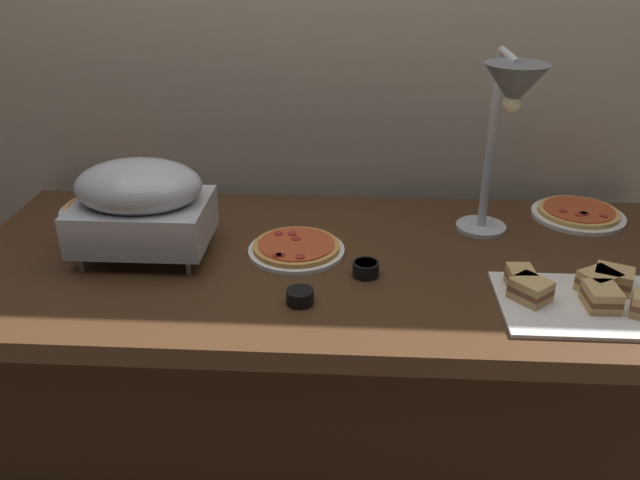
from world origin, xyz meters
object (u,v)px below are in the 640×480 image
(pizza_plate_raised_stand, at_px, (578,213))
(sandwich_platter, at_px, (584,295))
(pizza_plate_center, at_px, (296,248))
(heat_lamp, at_px, (509,105))
(sauce_cup_near, at_px, (366,268))
(chafing_dish, at_px, (141,203))
(sauce_cup_far, at_px, (300,296))
(pizza_plate_front, at_px, (103,208))

(pizza_plate_raised_stand, height_order, sandwich_platter, sandwich_platter)
(sandwich_platter, bearing_deg, pizza_plate_center, 162.31)
(heat_lamp, xyz_separation_m, pizza_plate_raised_stand, (0.30, 0.24, -0.38))
(pizza_plate_raised_stand, relative_size, sauce_cup_near, 4.03)
(chafing_dish, relative_size, sandwich_platter, 0.91)
(sauce_cup_far, bearing_deg, pizza_plate_raised_stand, 34.06)
(chafing_dish, relative_size, sauce_cup_near, 5.10)
(pizza_plate_raised_stand, relative_size, sauce_cup_far, 4.20)
(pizza_plate_raised_stand, relative_size, sandwich_platter, 0.72)
(chafing_dish, height_order, sauce_cup_far, chafing_dish)
(pizza_plate_front, relative_size, sauce_cup_far, 3.97)
(pizza_plate_center, height_order, pizza_plate_raised_stand, same)
(heat_lamp, bearing_deg, chafing_dish, -175.89)
(pizza_plate_raised_stand, xyz_separation_m, sauce_cup_far, (-0.78, -0.53, 0.01))
(chafing_dish, height_order, pizza_plate_center, chafing_dish)
(sauce_cup_near, bearing_deg, pizza_plate_front, 156.28)
(pizza_plate_center, bearing_deg, sauce_cup_near, -31.70)
(chafing_dish, xyz_separation_m, pizza_plate_raised_stand, (1.20, 0.31, -0.13))
(chafing_dish, distance_m, sauce_cup_near, 0.59)
(pizza_plate_center, distance_m, sandwich_platter, 0.71)
(pizza_plate_raised_stand, bearing_deg, heat_lamp, -141.19)
(chafing_dish, distance_m, pizza_plate_front, 0.36)
(pizza_plate_front, bearing_deg, pizza_plate_raised_stand, 1.71)
(pizza_plate_front, bearing_deg, chafing_dish, -50.77)
(sauce_cup_near, bearing_deg, heat_lamp, 24.11)
(heat_lamp, distance_m, pizza_plate_front, 1.19)
(chafing_dish, distance_m, sandwich_platter, 1.09)
(pizza_plate_front, height_order, pizza_plate_center, same)
(sauce_cup_near, bearing_deg, chafing_dish, 171.80)
(chafing_dish, bearing_deg, pizza_plate_center, 4.34)
(chafing_dish, height_order, pizza_plate_front, chafing_dish)
(heat_lamp, relative_size, pizza_plate_raised_stand, 1.90)
(pizza_plate_front, distance_m, sauce_cup_near, 0.86)
(pizza_plate_front, bearing_deg, sauce_cup_far, -37.24)
(pizza_plate_front, distance_m, pizza_plate_center, 0.65)
(pizza_plate_center, height_order, sauce_cup_far, sauce_cup_far)
(chafing_dish, distance_m, pizza_plate_raised_stand, 1.24)
(chafing_dish, distance_m, heat_lamp, 0.94)
(pizza_plate_center, relative_size, sauce_cup_near, 3.84)
(pizza_plate_front, distance_m, pizza_plate_raised_stand, 1.41)
(pizza_plate_center, distance_m, sauce_cup_far, 0.25)
(sandwich_platter, xyz_separation_m, sauce_cup_near, (-0.49, 0.10, -0.00))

